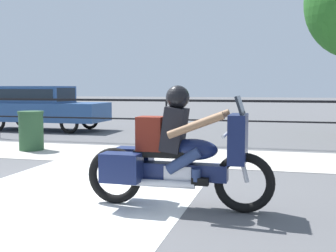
# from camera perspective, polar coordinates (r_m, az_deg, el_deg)

# --- Properties ---
(ground_plane) EXTENTS (120.00, 120.00, 0.00)m
(ground_plane) POSITION_cam_1_polar(r_m,az_deg,el_deg) (6.27, -12.63, -8.65)
(ground_plane) COLOR #565659
(sidewalk_band) EXTENTS (44.00, 2.40, 0.01)m
(sidewalk_band) POSITION_cam_1_polar(r_m,az_deg,el_deg) (9.37, -3.14, -3.91)
(sidewalk_band) COLOR #B7B2A8
(sidewalk_band) RESTS_ON ground
(crosswalk_band) EXTENTS (3.31, 6.00, 0.01)m
(crosswalk_band) POSITION_cam_1_polar(r_m,az_deg,el_deg) (6.06, -12.67, -9.12)
(crosswalk_band) COLOR silver
(crosswalk_band) RESTS_ON ground
(fence_railing) EXTENTS (36.00, 0.05, 1.18)m
(fence_railing) POSITION_cam_1_polar(r_m,az_deg,el_deg) (11.08, -0.23, 2.34)
(fence_railing) COLOR black
(fence_railing) RESTS_ON ground
(motorcycle) EXTENTS (2.37, 0.76, 1.52)m
(motorcycle) POSITION_cam_1_polar(r_m,az_deg,el_deg) (5.19, 1.02, -3.84)
(motorcycle) COLOR black
(motorcycle) RESTS_ON ground
(parked_car) EXTENTS (4.38, 1.68, 1.54)m
(parked_car) POSITION_cam_1_polar(r_m,az_deg,el_deg) (15.34, -16.78, 2.73)
(parked_car) COLOR #284C84
(parked_car) RESTS_ON ground
(trash_bin) EXTENTS (0.59, 0.59, 0.94)m
(trash_bin) POSITION_cam_1_polar(r_m,az_deg,el_deg) (10.48, -18.04, -0.61)
(trash_bin) COLOR #284C2D
(trash_bin) RESTS_ON ground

